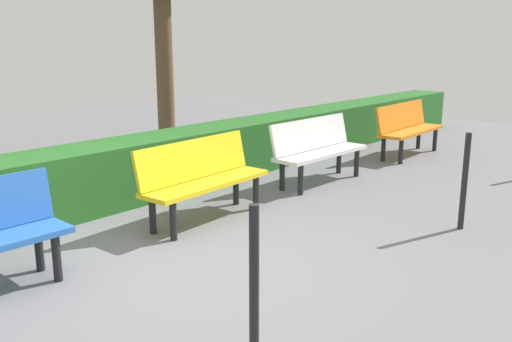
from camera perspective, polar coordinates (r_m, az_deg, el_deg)
ground_plane at (r=4.78m, az=-8.73°, el=-10.20°), size 20.63×20.63×0.00m
bench_orange at (r=9.48m, az=15.34°, el=4.46°), size 1.63×0.51×0.86m
bench_white at (r=7.45m, az=6.34°, el=2.45°), size 1.59×0.50×0.86m
bench_yellow at (r=5.90m, az=-5.59°, el=-0.50°), size 1.60×0.54×0.86m
hedge_row at (r=6.78m, az=-13.26°, el=0.01°), size 16.63×0.72×0.73m
railing_post_mid at (r=5.96m, az=20.73°, el=-1.03°), size 0.06×0.06×1.00m
railing_post_far at (r=3.31m, az=-0.19°, el=-11.78°), size 0.06×0.06×1.00m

